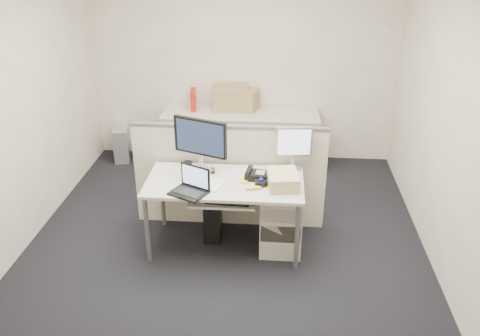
# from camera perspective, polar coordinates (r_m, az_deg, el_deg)

# --- Properties ---
(floor) EXTENTS (4.00, 4.50, 0.01)m
(floor) POSITION_cam_1_polar(r_m,az_deg,el_deg) (5.21, -1.63, -8.68)
(floor) COLOR black
(floor) RESTS_ON ground
(wall_back) EXTENTS (4.00, 0.02, 2.70)m
(wall_back) POSITION_cam_1_polar(r_m,az_deg,el_deg) (6.73, 0.31, 12.07)
(wall_back) COLOR beige
(wall_back) RESTS_ON ground
(wall_front) EXTENTS (4.00, 0.02, 2.70)m
(wall_front) POSITION_cam_1_polar(r_m,az_deg,el_deg) (2.62, -7.38, -11.89)
(wall_front) COLOR beige
(wall_front) RESTS_ON ground
(wall_left) EXTENTS (0.02, 4.50, 2.70)m
(wall_left) POSITION_cam_1_polar(r_m,az_deg,el_deg) (5.20, -24.44, 5.57)
(wall_left) COLOR beige
(wall_left) RESTS_ON ground
(wall_right) EXTENTS (0.02, 4.50, 2.70)m
(wall_right) POSITION_cam_1_polar(r_m,az_deg,el_deg) (4.80, 22.68, 4.34)
(wall_right) COLOR beige
(wall_right) RESTS_ON ground
(desk) EXTENTS (1.50, 0.75, 0.73)m
(desk) POSITION_cam_1_polar(r_m,az_deg,el_deg) (4.87, -1.73, -2.16)
(desk) COLOR beige
(desk) RESTS_ON floor
(keyboard_tray) EXTENTS (0.62, 0.32, 0.02)m
(keyboard_tray) POSITION_cam_1_polar(r_m,az_deg,el_deg) (4.73, -1.96, -3.66)
(keyboard_tray) COLOR beige
(keyboard_tray) RESTS_ON desk
(drawer_pedestal) EXTENTS (0.40, 0.55, 0.65)m
(drawer_pedestal) POSITION_cam_1_polar(r_m,az_deg,el_deg) (5.05, 4.62, -5.53)
(drawer_pedestal) COLOR beige
(drawer_pedestal) RESTS_ON floor
(cubicle_partition) EXTENTS (2.00, 0.06, 1.10)m
(cubicle_partition) POSITION_cam_1_polar(r_m,az_deg,el_deg) (5.31, -1.20, -1.02)
(cubicle_partition) COLOR beige
(cubicle_partition) RESTS_ON floor
(back_counter) EXTENTS (2.00, 0.60, 0.72)m
(back_counter) POSITION_cam_1_polar(r_m,az_deg,el_deg) (6.74, 0.08, 3.21)
(back_counter) COLOR beige
(back_counter) RESTS_ON floor
(monitor_main) EXTENTS (0.60, 0.40, 0.56)m
(monitor_main) POSITION_cam_1_polar(r_m,az_deg,el_deg) (4.91, -4.46, 2.48)
(monitor_main) COLOR black
(monitor_main) RESTS_ON desk
(monitor_small) EXTENTS (0.38, 0.22, 0.44)m
(monitor_small) POSITION_cam_1_polar(r_m,az_deg,el_deg) (5.01, 6.04, 2.16)
(monitor_small) COLOR #B7B7BC
(monitor_small) RESTS_ON desk
(laptop) EXTENTS (0.39, 0.35, 0.24)m
(laptop) POSITION_cam_1_polar(r_m,az_deg,el_deg) (4.58, -5.88, -1.61)
(laptop) COLOR black
(laptop) RESTS_ON desk
(trackball) EXTENTS (0.16, 0.16, 0.05)m
(trackball) POSITION_cam_1_polar(r_m,az_deg,el_deg) (4.76, 2.38, -1.66)
(trackball) COLOR black
(trackball) RESTS_ON desk
(desk_phone) EXTENTS (0.23, 0.20, 0.07)m
(desk_phone) POSITION_cam_1_polar(r_m,az_deg,el_deg) (4.87, 1.87, -0.84)
(desk_phone) COLOR black
(desk_phone) RESTS_ON desk
(paper_stack) EXTENTS (0.28, 0.32, 0.01)m
(paper_stack) POSITION_cam_1_polar(r_m,az_deg,el_deg) (4.78, -3.28, -1.80)
(paper_stack) COLOR silver
(paper_stack) RESTS_ON desk
(sticky_pad) EXTENTS (0.10, 0.10, 0.01)m
(sticky_pad) POSITION_cam_1_polar(r_m,az_deg,el_deg) (4.82, 0.39, -1.50)
(sticky_pad) COLOR yellow
(sticky_pad) RESTS_ON desk
(travel_mug) EXTENTS (0.10, 0.10, 0.17)m
(travel_mug) POSITION_cam_1_polar(r_m,az_deg,el_deg) (4.87, -5.83, -0.33)
(travel_mug) COLOR black
(travel_mug) RESTS_ON desk
(banana) EXTENTS (0.17, 0.08, 0.04)m
(banana) POSITION_cam_1_polar(r_m,az_deg,el_deg) (4.67, 1.47, -2.25)
(banana) COLOR #FFDA4D
(banana) RESTS_ON desk
(cellphone) EXTENTS (0.08, 0.12, 0.02)m
(cellphone) POSITION_cam_1_polar(r_m,az_deg,el_deg) (5.03, -3.19, -0.30)
(cellphone) COLOR black
(cellphone) RESTS_ON desk
(manila_folders) EXTENTS (0.32, 0.38, 0.13)m
(manila_folders) POSITION_cam_1_polar(r_m,az_deg,el_deg) (4.74, 4.81, -1.29)
(manila_folders) COLOR #CCC083
(manila_folders) RESTS_ON desk
(keyboard) EXTENTS (0.42, 0.18, 0.02)m
(keyboard) POSITION_cam_1_polar(r_m,az_deg,el_deg) (4.68, -1.41, -3.68)
(keyboard) COLOR black
(keyboard) RESTS_ON keyboard_tray
(pc_tower_desk) EXTENTS (0.19, 0.42, 0.38)m
(pc_tower_desk) POSITION_cam_1_polar(r_m,az_deg,el_deg) (5.29, -3.05, -5.63)
(pc_tower_desk) COLOR black
(pc_tower_desk) RESTS_ON floor
(pc_tower_spare_dark) EXTENTS (0.33, 0.52, 0.45)m
(pc_tower_spare_dark) POSITION_cam_1_polar(r_m,az_deg,el_deg) (7.08, -9.79, 2.77)
(pc_tower_spare_dark) COLOR black
(pc_tower_spare_dark) RESTS_ON floor
(pc_tower_spare_silver) EXTENTS (0.29, 0.52, 0.46)m
(pc_tower_spare_silver) POSITION_cam_1_polar(r_m,az_deg,el_deg) (7.19, -13.11, 2.87)
(pc_tower_spare_silver) COLOR #B7B7BC
(pc_tower_spare_silver) RESTS_ON floor
(cardboard_box_left) EXTENTS (0.48, 0.38, 0.33)m
(cardboard_box_left) POSITION_cam_1_polar(r_m,az_deg,el_deg) (6.68, -1.01, 7.82)
(cardboard_box_left) COLOR olive
(cardboard_box_left) RESTS_ON back_counter
(cardboard_box_right) EXTENTS (0.46, 0.40, 0.29)m
(cardboard_box_right) POSITION_cam_1_polar(r_m,az_deg,el_deg) (6.67, 0.17, 7.61)
(cardboard_box_right) COLOR olive
(cardboard_box_right) RESTS_ON back_counter
(red_binder) EXTENTS (0.11, 0.30, 0.27)m
(red_binder) POSITION_cam_1_polar(r_m,az_deg,el_deg) (6.73, -5.26, 7.59)
(red_binder) COLOR #A61B0C
(red_binder) RESTS_ON back_counter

